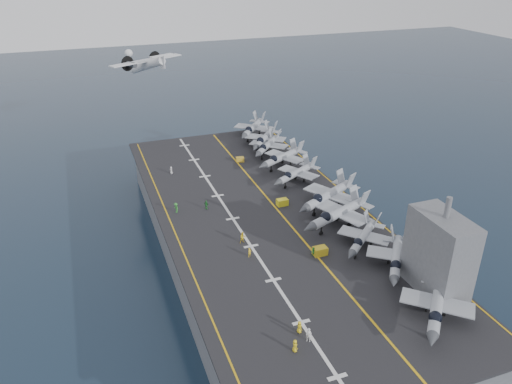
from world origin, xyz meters
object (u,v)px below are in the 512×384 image
object	(u,v)px
transport_plane	(147,65)
fighter_jet_0	(437,305)
island_superstructure	(441,245)
tow_cart_a	(320,251)

from	to	relation	value
transport_plane	fighter_jet_0	bearing A→B (deg)	-76.23
island_superstructure	transport_plane	bearing A→B (deg)	107.17
island_superstructure	fighter_jet_0	distance (m)	8.56
fighter_jet_0	transport_plane	size ratio (longest dim) A/B	0.67
fighter_jet_0	island_superstructure	bearing A→B (deg)	54.28
fighter_jet_0	transport_plane	world-z (taller)	transport_plane
island_superstructure	tow_cart_a	distance (m)	19.14
island_superstructure	fighter_jet_0	size ratio (longest dim) A/B	0.89
transport_plane	island_superstructure	bearing A→B (deg)	-72.83
fighter_jet_0	transport_plane	bearing A→B (deg)	103.77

